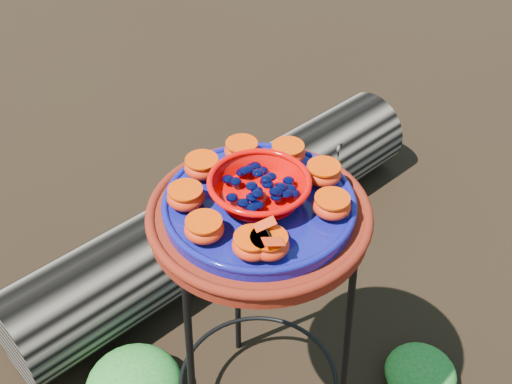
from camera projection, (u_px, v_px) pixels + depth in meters
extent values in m
cylinder|color=#511907|center=(259.00, 217.00, 1.27)|extent=(0.44, 0.44, 0.04)
cylinder|color=#0E064E|center=(259.00, 206.00, 1.25)|extent=(0.38, 0.38, 0.03)
ellipsoid|color=red|center=(269.00, 245.00, 1.12)|extent=(0.07, 0.07, 0.04)
ellipsoid|color=red|center=(332.00, 206.00, 1.20)|extent=(0.07, 0.07, 0.04)
ellipsoid|color=red|center=(323.00, 174.00, 1.27)|extent=(0.07, 0.07, 0.04)
ellipsoid|color=red|center=(288.00, 153.00, 1.33)|extent=(0.07, 0.07, 0.04)
ellipsoid|color=red|center=(242.00, 150.00, 1.33)|extent=(0.07, 0.07, 0.04)
ellipsoid|color=red|center=(202.00, 167.00, 1.29)|extent=(0.07, 0.07, 0.04)
ellipsoid|color=red|center=(186.00, 197.00, 1.22)|extent=(0.07, 0.07, 0.04)
ellipsoid|color=red|center=(204.00, 229.00, 1.15)|extent=(0.07, 0.07, 0.04)
ellipsoid|color=red|center=(252.00, 245.00, 1.12)|extent=(0.07, 0.07, 0.04)
ellipsoid|color=#136119|center=(134.00, 384.00, 1.73)|extent=(0.26, 0.26, 0.13)
ellipsoid|color=#136119|center=(421.00, 373.00, 1.77)|extent=(0.20, 0.20, 0.10)
ellipsoid|color=#136119|center=(194.00, 231.00, 2.14)|extent=(0.36, 0.36, 0.18)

